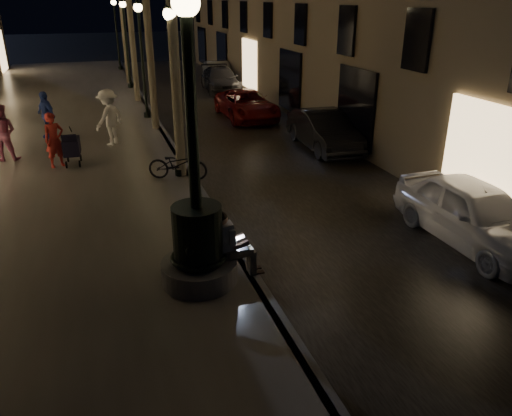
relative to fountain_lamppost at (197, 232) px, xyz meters
name	(u,v)px	position (x,y,z in m)	size (l,w,h in m)	color
ground	(158,126)	(1.00, 13.00, -1.21)	(120.00, 120.00, 0.00)	black
cobble_lane	(227,121)	(4.00, 13.00, -1.20)	(6.00, 45.00, 0.02)	black
promenade	(57,132)	(-3.00, 13.00, -1.11)	(8.00, 45.00, 0.20)	#635F57
curb_strip	(158,124)	(1.00, 13.00, -1.11)	(0.25, 45.00, 0.20)	#59595B
fountain_lamppost	(197,232)	(0.00, 0.00, 0.00)	(1.40, 1.40, 5.21)	#59595B
seated_man_laptop	(231,242)	(0.61, 0.00, -0.30)	(0.96, 0.33, 1.34)	tan
lamp_curb_a	(173,70)	(0.70, 6.00, 2.02)	(0.36, 0.36, 4.81)	black
lamp_curb_b	(141,44)	(0.70, 14.00, 2.02)	(0.36, 0.36, 4.81)	black
lamp_curb_c	(125,32)	(0.70, 22.00, 2.02)	(0.36, 0.36, 4.81)	black
lamp_curb_d	(116,24)	(0.70, 30.00, 2.02)	(0.36, 0.36, 4.81)	black
stroller	(72,147)	(-2.28, 8.02, -0.43)	(0.53, 1.15, 1.17)	black
car_front	(474,213)	(6.15, 0.05, -0.50)	(1.67, 4.15, 1.41)	#B6B8BE
car_second	(324,130)	(6.20, 7.80, -0.53)	(1.44, 4.12, 1.36)	black
car_third	(247,105)	(5.00, 13.24, -0.60)	(2.04, 4.43, 1.23)	maroon
car_rear	(220,79)	(5.63, 20.36, -0.55)	(1.84, 4.53, 1.31)	#2A2A2F
car_fifth	(218,72)	(6.20, 23.24, -0.56)	(1.37, 3.92, 1.29)	gray
pedestrian_red	(54,140)	(-2.75, 8.00, -0.17)	(0.61, 0.40, 1.68)	red
pedestrian_pink	(2,132)	(-4.34, 9.22, -0.11)	(0.88, 0.68, 1.81)	pink
pedestrian_white	(109,117)	(-1.01, 10.07, -0.04)	(1.25, 0.72, 1.94)	white
pedestrian_blue	(46,115)	(-3.17, 11.71, -0.15)	(1.00, 0.42, 1.71)	#2A419A
bicycle	(178,164)	(0.60, 5.67, -0.56)	(0.60, 1.72, 0.90)	black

